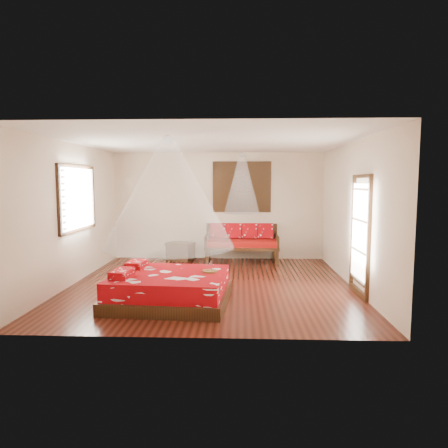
% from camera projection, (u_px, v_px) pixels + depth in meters
% --- Properties ---
extents(room, '(5.54, 5.54, 2.84)m').
position_uv_depth(room, '(211.00, 214.00, 7.79)').
color(room, black).
rests_on(room, ground).
extents(bed, '(2.05, 1.88, 0.63)m').
position_uv_depth(bed, '(169.00, 288.00, 6.72)').
color(bed, black).
rests_on(bed, floor).
extents(daybed, '(1.85, 0.82, 0.96)m').
position_uv_depth(daybed, '(242.00, 241.00, 10.23)').
color(daybed, black).
rests_on(daybed, floor).
extents(storage_chest, '(0.79, 0.68, 0.46)m').
position_uv_depth(storage_chest, '(180.00, 251.00, 10.39)').
color(storage_chest, black).
rests_on(storage_chest, floor).
extents(shutter_panel, '(1.52, 0.06, 1.32)m').
position_uv_depth(shutter_panel, '(242.00, 187.00, 10.41)').
color(shutter_panel, black).
rests_on(shutter_panel, wall_back).
extents(window_left, '(0.10, 1.74, 1.34)m').
position_uv_depth(window_left, '(78.00, 198.00, 8.07)').
color(window_left, black).
rests_on(window_left, wall_left).
extents(glazed_door, '(0.08, 1.02, 2.16)m').
position_uv_depth(glazed_door, '(360.00, 236.00, 7.12)').
color(glazed_door, black).
rests_on(glazed_door, floor).
extents(wine_tray, '(0.25, 0.25, 0.20)m').
position_uv_depth(wine_tray, '(209.00, 269.00, 6.79)').
color(wine_tray, brown).
rests_on(wine_tray, bed).
extents(mosquito_net_main, '(2.17, 2.17, 1.80)m').
position_uv_depth(mosquito_net_main, '(169.00, 193.00, 6.55)').
color(mosquito_net_main, white).
rests_on(mosquito_net_main, ceiling).
extents(mosquito_net_daybed, '(0.88, 0.88, 1.50)m').
position_uv_depth(mosquito_net_daybed, '(242.00, 183.00, 9.94)').
color(mosquito_net_daybed, white).
rests_on(mosquito_net_daybed, ceiling).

